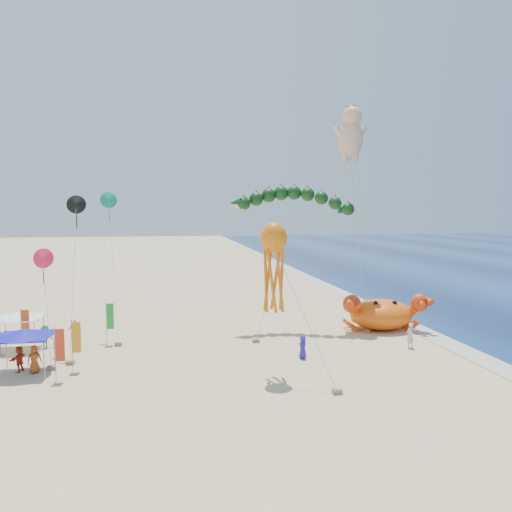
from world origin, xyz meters
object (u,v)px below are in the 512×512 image
at_px(dragon_kite, 293,204).
at_px(canopy_blue, 24,333).
at_px(octopus_kite, 274,260).
at_px(canopy_white, 19,315).
at_px(crab_inflatable, 382,313).
at_px(cherub_kite, 351,132).

relative_size(dragon_kite, canopy_blue, 3.37).
xyz_separation_m(octopus_kite, canopy_white, (-16.58, 8.44, -4.43)).
bearing_deg(canopy_blue, crab_inflatable, 14.02).
bearing_deg(canopy_blue, dragon_kite, 24.88).
distance_m(crab_inflatable, canopy_white, 27.77).
relative_size(canopy_blue, canopy_white, 1.07).
height_order(dragon_kite, cherub_kite, cherub_kite).
distance_m(cherub_kite, canopy_white, 29.99).
distance_m(cherub_kite, octopus_kite, 18.66).
bearing_deg(canopy_white, crab_inflatable, 1.89).
height_order(cherub_kite, octopus_kite, cherub_kite).
distance_m(crab_inflatable, cherub_kite, 15.63).
bearing_deg(cherub_kite, canopy_blue, -157.81).
distance_m(dragon_kite, octopus_kite, 12.89).
relative_size(cherub_kite, octopus_kite, 2.06).
height_order(canopy_blue, canopy_white, same).
bearing_deg(crab_inflatable, dragon_kite, 161.60).
xyz_separation_m(canopy_blue, canopy_white, (-1.77, 5.57, -0.00)).
xyz_separation_m(cherub_kite, canopy_blue, (-24.34, -9.93, -14.09)).
xyz_separation_m(cherub_kite, canopy_white, (-26.12, -4.36, -14.09)).
height_order(dragon_kite, octopus_kite, dragon_kite).
distance_m(crab_inflatable, dragon_kite, 11.62).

